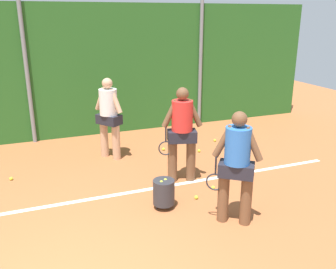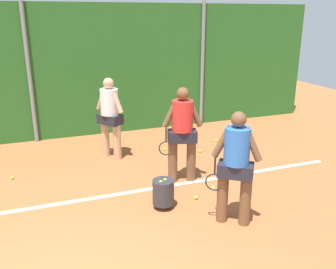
{
  "view_description": "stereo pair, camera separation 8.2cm",
  "coord_description": "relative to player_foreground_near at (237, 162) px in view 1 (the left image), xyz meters",
  "views": [
    {
      "loc": [
        -0.0,
        -3.38,
        3.08
      ],
      "look_at": [
        2.31,
        2.65,
        0.97
      ],
      "focal_mm": 39.26,
      "sensor_mm": 36.0,
      "label": 1
    },
    {
      "loc": [
        0.07,
        -3.41,
        3.08
      ],
      "look_at": [
        2.31,
        2.65,
        0.97
      ],
      "focal_mm": 39.26,
      "sensor_mm": 36.0,
      "label": 2
    }
  ],
  "objects": [
    {
      "name": "ground_plane",
      "position": [
        -2.75,
        0.88,
        -1.0
      ],
      "size": [
        24.61,
        24.61,
        0.0
      ],
      "primitive_type": "plane",
      "color": "#A85B33"
    },
    {
      "name": "hedge_fence_backdrop",
      "position": [
        -2.75,
        5.3,
        0.69
      ],
      "size": [
        16.0,
        0.25,
        3.38
      ],
      "primitive_type": "cube",
      "color": "#286023",
      "rests_on": "ground_plane"
    },
    {
      "name": "fence_post_center",
      "position": [
        -2.75,
        5.12,
        0.85
      ],
      "size": [
        0.1,
        0.1,
        3.69
      ],
      "primitive_type": "cylinder",
      "color": "gray",
      "rests_on": "ground_plane"
    },
    {
      "name": "fence_post_right",
      "position": [
        1.86,
        5.12,
        0.85
      ],
      "size": [
        0.1,
        0.1,
        3.69
      ],
      "primitive_type": "cylinder",
      "color": "gray",
      "rests_on": "ground_plane"
    },
    {
      "name": "court_baseline_paint",
      "position": [
        -2.75,
        1.53,
        -0.99
      ],
      "size": [
        11.69,
        0.1,
        0.01
      ],
      "primitive_type": "cube",
      "color": "white",
      "rests_on": "ground_plane"
    },
    {
      "name": "player_foreground_near",
      "position": [
        0.0,
        0.0,
        0.0
      ],
      "size": [
        0.71,
        0.56,
        1.78
      ],
      "rotation": [
        0.0,
        0.0,
        2.5
      ],
      "color": "brown",
      "rests_on": "ground_plane"
    },
    {
      "name": "player_midcourt",
      "position": [
        -0.16,
        1.68,
        0.03
      ],
      "size": [
        0.83,
        0.45,
        1.84
      ],
      "rotation": [
        0.0,
        0.0,
        2.87
      ],
      "color": "brown",
      "rests_on": "ground_plane"
    },
    {
      "name": "player_backcourt_far",
      "position": [
        -1.18,
        3.37,
        0.02
      ],
      "size": [
        0.56,
        0.64,
        1.81
      ],
      "rotation": [
        0.0,
        0.0,
        2.2
      ],
      "color": "tan",
      "rests_on": "ground_plane"
    },
    {
      "name": "ball_hopper",
      "position": [
        -0.86,
        0.8,
        -0.71
      ],
      "size": [
        0.36,
        0.36,
        0.51
      ],
      "color": "#2D2D33",
      "rests_on": "ground_plane"
    },
    {
      "name": "tennis_ball_0",
      "position": [
        0.83,
        2.95,
        -0.96
      ],
      "size": [
        0.07,
        0.07,
        0.07
      ],
      "primitive_type": "sphere",
      "color": "#CCDB33",
      "rests_on": "ground_plane"
    },
    {
      "name": "tennis_ball_1",
      "position": [
        0.23,
        1.11,
        -0.96
      ],
      "size": [
        0.07,
        0.07,
        0.07
      ],
      "primitive_type": "sphere",
      "color": "#CCDB33",
      "rests_on": "ground_plane"
    },
    {
      "name": "tennis_ball_2",
      "position": [
        -0.22,
        0.87,
        -0.96
      ],
      "size": [
        0.07,
        0.07,
        0.07
      ],
      "primitive_type": "sphere",
      "color": "#CCDB33",
      "rests_on": "ground_plane"
    },
    {
      "name": "tennis_ball_3",
      "position": [
        -3.27,
        2.87,
        -0.96
      ],
      "size": [
        0.07,
        0.07,
        0.07
      ],
      "primitive_type": "sphere",
      "color": "#CCDB33",
      "rests_on": "ground_plane"
    },
    {
      "name": "tennis_ball_6",
      "position": [
        0.08,
        3.36,
        -0.96
      ],
      "size": [
        0.07,
        0.07,
        0.07
      ],
      "primitive_type": "sphere",
      "color": "#CCDB33",
      "rests_on": "ground_plane"
    },
    {
      "name": "tennis_ball_7",
      "position": [
        1.53,
        3.5,
        -0.96
      ],
      "size": [
        0.07,
        0.07,
        0.07
      ],
      "primitive_type": "sphere",
      "color": "#CCDB33",
      "rests_on": "ground_plane"
    }
  ]
}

